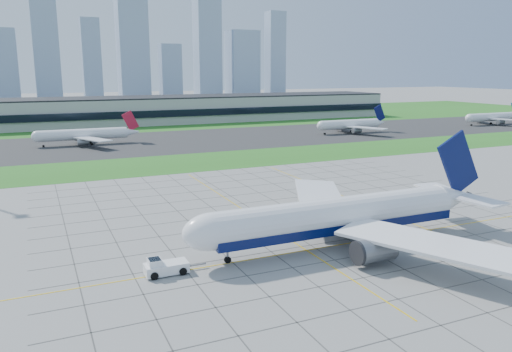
{
  "coord_description": "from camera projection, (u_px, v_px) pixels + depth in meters",
  "views": [
    {
      "loc": [
        -52.36,
        -74.45,
        31.08
      ],
      "look_at": [
        -5.63,
        29.43,
        7.0
      ],
      "focal_mm": 35.0,
      "sensor_mm": 36.0,
      "label": 1
    }
  ],
  "objects": [
    {
      "name": "grass_median",
      "position": [
        200.0,
        162.0,
        174.17
      ],
      "size": [
        700.0,
        35.0,
        0.04
      ],
      "primitive_type": "cube",
      "color": "#27631C",
      "rests_on": "ground"
    },
    {
      "name": "airliner",
      "position": [
        340.0,
        216.0,
        89.78
      ],
      "size": [
        62.48,
        63.36,
        19.68
      ],
      "rotation": [
        0.0,
        0.0,
        -0.0
      ],
      "color": "white",
      "rests_on": "ground"
    },
    {
      "name": "distant_jet_1",
      "position": [
        85.0,
        134.0,
        212.9
      ],
      "size": [
        41.89,
        42.66,
        14.08
      ],
      "color": "white",
      "rests_on": "ground"
    },
    {
      "name": "grass_far",
      "position": [
        121.0,
        120.0,
        321.4
      ],
      "size": [
        700.0,
        145.0,
        0.04
      ],
      "primitive_type": "cube",
      "color": "#27631C",
      "rests_on": "ground"
    },
    {
      "name": "pushback_tug",
      "position": [
        164.0,
        267.0,
        77.49
      ],
      "size": [
        9.82,
        3.47,
        2.73
      ],
      "rotation": [
        0.0,
        0.0,
        -0.0
      ],
      "color": "white",
      "rests_on": "ground"
    },
    {
      "name": "ground",
      "position": [
        347.0,
        239.0,
        93.87
      ],
      "size": [
        1400.0,
        1400.0,
        0.0
      ],
      "primitive_type": "plane",
      "color": "gray",
      "rests_on": "ground"
    },
    {
      "name": "terminal",
      "position": [
        192.0,
        108.0,
        313.4
      ],
      "size": [
        260.0,
        43.0,
        15.8
      ],
      "color": "#B7B7B2",
      "rests_on": "ground"
    },
    {
      "name": "asphalt_taxiway",
      "position": [
        162.0,
        142.0,
        223.25
      ],
      "size": [
        700.0,
        75.0,
        0.04
      ],
      "primitive_type": "cube",
      "color": "#383838",
      "rests_on": "ground"
    },
    {
      "name": "distant_jet_2",
      "position": [
        351.0,
        124.0,
        253.17
      ],
      "size": [
        38.64,
        42.66,
        14.08
      ],
      "color": "white",
      "rests_on": "ground"
    },
    {
      "name": "crew_near",
      "position": [
        159.0,
        265.0,
        79.09
      ],
      "size": [
        0.51,
        0.73,
        1.88
      ],
      "primitive_type": "imported",
      "rotation": [
        0.0,
        0.0,
        1.48
      ],
      "color": "black",
      "rests_on": "ground"
    },
    {
      "name": "city_skyline",
      "position": [
        69.0,
        44.0,
        542.14
      ],
      "size": [
        523.0,
        32.4,
        160.0
      ],
      "color": "#94A7C1",
      "rests_on": "ground"
    },
    {
      "name": "distant_jet_3",
      "position": [
        492.0,
        117.0,
        293.11
      ],
      "size": [
        40.19,
        42.66,
        14.08
      ],
      "color": "white",
      "rests_on": "ground"
    },
    {
      "name": "apron_markings",
      "position": [
        318.0,
        223.0,
        103.94
      ],
      "size": [
        120.0,
        130.0,
        0.03
      ],
      "color": "#474744",
      "rests_on": "ground"
    }
  ]
}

